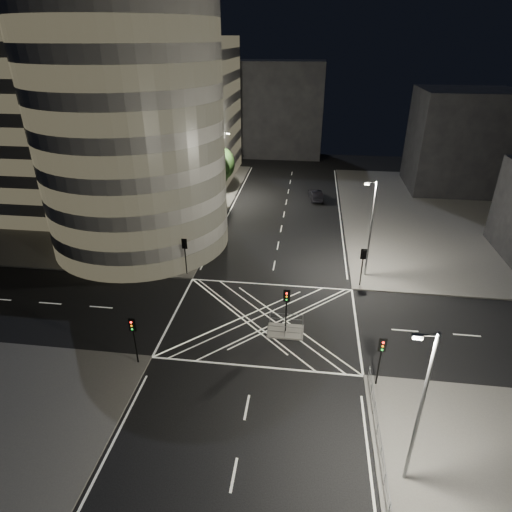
# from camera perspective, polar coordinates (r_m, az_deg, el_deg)

# --- Properties ---
(ground) EXTENTS (120.00, 120.00, 0.00)m
(ground) POSITION_cam_1_polar(r_m,az_deg,el_deg) (37.83, 1.03, -8.49)
(ground) COLOR black
(ground) RESTS_ON ground
(sidewalk_far_left) EXTENTS (42.00, 42.00, 0.15)m
(sidewalk_far_left) POSITION_cam_1_polar(r_m,az_deg,el_deg) (69.54, -20.88, 7.01)
(sidewalk_far_left) COLOR #5A5855
(sidewalk_far_left) RESTS_ON ground
(sidewalk_far_right) EXTENTS (42.00, 42.00, 0.15)m
(sidewalk_far_right) POSITION_cam_1_polar(r_m,az_deg,el_deg) (66.75, 29.64, 4.34)
(sidewalk_far_right) COLOR #5A5855
(sidewalk_far_right) RESTS_ON ground
(central_island) EXTENTS (3.00, 2.00, 0.15)m
(central_island) POSITION_cam_1_polar(r_m,az_deg,el_deg) (36.46, 3.93, -9.98)
(central_island) COLOR slate
(central_island) RESTS_ON ground
(office_tower_curved) EXTENTS (30.00, 29.00, 27.20)m
(office_tower_curved) POSITION_cam_1_polar(r_m,az_deg,el_deg) (55.60, -19.09, 16.09)
(office_tower_curved) COLOR gray
(office_tower_curved) RESTS_ON sidewalk_far_left
(office_block_rear) EXTENTS (24.00, 16.00, 22.00)m
(office_block_rear) POSITION_cam_1_polar(r_m,az_deg,el_deg) (77.57, -12.35, 18.59)
(office_block_rear) COLOR gray
(office_block_rear) RESTS_ON sidewalk_far_left
(building_right_far) EXTENTS (14.00, 12.00, 15.00)m
(building_right_far) POSITION_cam_1_polar(r_m,az_deg,el_deg) (75.48, 25.54, 13.70)
(building_right_far) COLOR black
(building_right_far) RESTS_ON sidewalk_far_right
(building_far_end) EXTENTS (18.00, 8.00, 18.00)m
(building_far_end) POSITION_cam_1_polar(r_m,az_deg,el_deg) (89.77, 2.82, 18.87)
(building_far_end) COLOR black
(building_far_end) RESTS_ON ground
(tree_a) EXTENTS (4.27, 4.27, 6.90)m
(tree_a) POSITION_cam_1_polar(r_m,az_deg,el_deg) (45.37, -10.93, 4.05)
(tree_a) COLOR black
(tree_a) RESTS_ON sidewalk_far_left
(tree_b) EXTENTS (4.38, 4.38, 7.20)m
(tree_b) POSITION_cam_1_polar(r_m,az_deg,el_deg) (50.60, -8.94, 6.97)
(tree_b) COLOR black
(tree_b) RESTS_ON sidewalk_far_left
(tree_c) EXTENTS (4.19, 4.19, 6.82)m
(tree_c) POSITION_cam_1_polar(r_m,az_deg,el_deg) (56.14, -7.28, 8.85)
(tree_c) COLOR black
(tree_c) RESTS_ON sidewalk_far_left
(tree_d) EXTENTS (5.12, 5.12, 8.27)m
(tree_d) POSITION_cam_1_polar(r_m,az_deg,el_deg) (61.44, -5.97, 11.43)
(tree_d) COLOR black
(tree_d) RESTS_ON sidewalk_far_left
(tree_e) EXTENTS (4.49, 4.49, 7.09)m
(tree_e) POSITION_cam_1_polar(r_m,az_deg,el_deg) (67.30, -4.78, 12.17)
(tree_e) COLOR black
(tree_e) RESTS_ON sidewalk_far_left
(traffic_signal_fl) EXTENTS (0.55, 0.22, 4.00)m
(traffic_signal_fl) POSITION_cam_1_polar(r_m,az_deg,el_deg) (43.67, -9.46, 0.81)
(traffic_signal_fl) COLOR black
(traffic_signal_fl) RESTS_ON sidewalk_far_left
(traffic_signal_nl) EXTENTS (0.55, 0.22, 4.00)m
(traffic_signal_nl) POSITION_cam_1_polar(r_m,az_deg,el_deg) (32.83, -16.02, -9.77)
(traffic_signal_nl) COLOR black
(traffic_signal_nl) RESTS_ON sidewalk_near_left
(traffic_signal_fr) EXTENTS (0.55, 0.22, 4.00)m
(traffic_signal_fr) POSITION_cam_1_polar(r_m,az_deg,el_deg) (42.33, 14.05, -0.57)
(traffic_signal_fr) COLOR black
(traffic_signal_fr) RESTS_ON sidewalk_far_right
(traffic_signal_nr) EXTENTS (0.55, 0.22, 4.00)m
(traffic_signal_nr) POSITION_cam_1_polar(r_m,az_deg,el_deg) (31.01, 16.34, -12.31)
(traffic_signal_nr) COLOR black
(traffic_signal_nr) RESTS_ON sidewalk_near_right
(traffic_signal_island) EXTENTS (0.55, 0.22, 4.00)m
(traffic_signal_island) POSITION_cam_1_polar(r_m,az_deg,el_deg) (34.82, 4.08, -6.26)
(traffic_signal_island) COLOR black
(traffic_signal_island) RESTS_ON central_island
(street_lamp_left_near) EXTENTS (1.25, 0.25, 10.00)m
(street_lamp_left_near) POSITION_cam_1_polar(r_m,az_deg,el_deg) (47.37, -8.72, 6.49)
(street_lamp_left_near) COLOR slate
(street_lamp_left_near) RESTS_ON sidewalk_far_left
(street_lamp_left_far) EXTENTS (1.25, 0.25, 10.00)m
(street_lamp_left_far) POSITION_cam_1_polar(r_m,az_deg,el_deg) (64.02, -4.42, 12.22)
(street_lamp_left_far) COLOR slate
(street_lamp_left_far) RESTS_ON sidewalk_far_left
(street_lamp_right_far) EXTENTS (1.25, 0.25, 10.00)m
(street_lamp_right_far) POSITION_cam_1_polar(r_m,az_deg,el_deg) (43.29, 15.01, 3.81)
(street_lamp_right_far) COLOR slate
(street_lamp_right_far) RESTS_ON sidewalk_far_right
(street_lamp_right_near) EXTENTS (1.25, 0.25, 10.00)m
(street_lamp_right_near) POSITION_cam_1_polar(r_m,az_deg,el_deg) (24.20, 20.98, -18.29)
(street_lamp_right_near) COLOR slate
(street_lamp_right_near) RESTS_ON sidewalk_near_right
(railing_near_right) EXTENTS (0.06, 11.70, 1.10)m
(railing_near_right) POSITION_cam_1_polar(r_m,az_deg,el_deg) (28.66, 16.09, -22.53)
(railing_near_right) COLOR slate
(railing_near_right) RESTS_ON sidewalk_near_right
(railing_island_south) EXTENTS (2.80, 0.06, 1.10)m
(railing_island_south) POSITION_cam_1_polar(r_m,az_deg,el_deg) (35.37, 3.86, -10.05)
(railing_island_south) COLOR slate
(railing_island_south) RESTS_ON central_island
(railing_island_north) EXTENTS (2.80, 0.06, 1.10)m
(railing_island_north) POSITION_cam_1_polar(r_m,az_deg,el_deg) (36.82, 4.06, -8.36)
(railing_island_north) COLOR slate
(railing_island_north) RESTS_ON central_island
(sedan) EXTENTS (2.34, 4.79, 1.51)m
(sedan) POSITION_cam_1_polar(r_m,az_deg,el_deg) (65.68, 7.95, 8.06)
(sedan) COLOR black
(sedan) RESTS_ON ground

